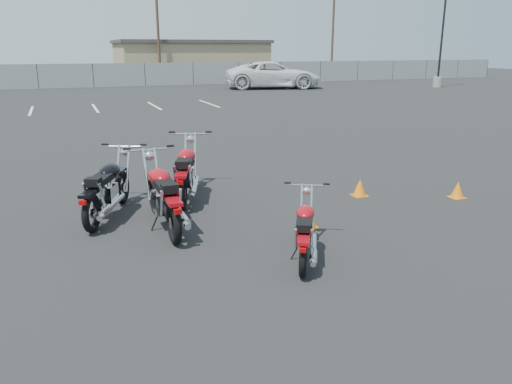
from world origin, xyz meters
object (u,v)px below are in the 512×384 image
object	(u,v)px
white_van	(273,67)
motorcycle_rear_red	(305,231)
motorcycle_second_black	(108,189)
motorcycle_front_red	(187,172)
motorcycle_third_red	(163,196)

from	to	relation	value
white_van	motorcycle_rear_red	bearing A→B (deg)	171.93
motorcycle_rear_red	motorcycle_second_black	bearing A→B (deg)	129.85
motorcycle_front_red	motorcycle_second_black	size ratio (longest dim) A/B	1.06
motorcycle_front_red	white_van	world-z (taller)	white_van
white_van	motorcycle_third_red	bearing A→B (deg)	167.68
motorcycle_rear_red	white_van	size ratio (longest dim) A/B	0.21
motorcycle_front_red	white_van	xyz separation A→B (m)	(13.01, 25.93, 1.03)
motorcycle_second_black	white_van	bearing A→B (deg)	61.19
motorcycle_third_red	white_van	xyz separation A→B (m)	(13.78, 27.45, 1.03)
motorcycle_front_red	motorcycle_third_red	size ratio (longest dim) A/B	0.99
motorcycle_third_red	motorcycle_front_red	bearing A→B (deg)	63.13
white_van	motorcycle_front_red	bearing A→B (deg)	167.69
motorcycle_second_black	motorcycle_third_red	size ratio (longest dim) A/B	0.93
motorcycle_second_black	motorcycle_third_red	xyz separation A→B (m)	(0.82, -0.89, 0.02)
motorcycle_second_black	white_van	world-z (taller)	white_van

